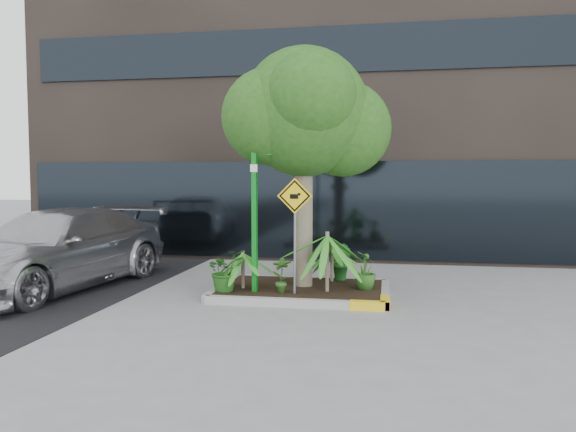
% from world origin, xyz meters
% --- Properties ---
extents(ground, '(80.00, 80.00, 0.00)m').
position_xyz_m(ground, '(0.00, 0.00, 0.00)').
color(ground, gray).
rests_on(ground, ground).
extents(building, '(18.00, 8.00, 15.00)m').
position_xyz_m(building, '(0.50, 8.50, 7.50)').
color(building, '#2D2621').
rests_on(building, ground).
extents(planter, '(3.35, 2.36, 0.15)m').
position_xyz_m(planter, '(0.23, 0.27, 0.10)').
color(planter, '#9E9E99').
rests_on(planter, ground).
extents(tree, '(3.22, 2.86, 4.83)m').
position_xyz_m(tree, '(0.22, 0.45, 3.53)').
color(tree, gray).
rests_on(tree, ground).
extents(palm_front, '(1.26, 1.26, 1.40)m').
position_xyz_m(palm_front, '(0.73, -0.05, 1.20)').
color(palm_front, gray).
rests_on(palm_front, ground).
extents(palm_left, '(0.81, 0.81, 0.90)m').
position_xyz_m(palm_left, '(-0.90, -0.03, 0.82)').
color(palm_left, gray).
rests_on(palm_left, ground).
extents(palm_back, '(0.81, 0.81, 0.90)m').
position_xyz_m(palm_back, '(0.71, 0.98, 0.82)').
color(palm_back, gray).
rests_on(palm_back, ground).
extents(parked_car, '(3.11, 5.86, 1.62)m').
position_xyz_m(parked_car, '(-4.82, -0.03, 0.81)').
color(parked_car, '#AAAAAE').
rests_on(parked_car, ground).
extents(shrub_a, '(1.01, 1.01, 0.79)m').
position_xyz_m(shrub_a, '(-1.15, -0.38, 0.55)').
color(shrub_a, '#1E4F16').
rests_on(shrub_a, planter).
extents(shrub_b, '(0.53, 0.53, 0.72)m').
position_xyz_m(shrub_b, '(1.42, 0.28, 0.51)').
color(shrub_b, '#285E1C').
rests_on(shrub_b, planter).
extents(shrub_c, '(0.45, 0.45, 0.67)m').
position_xyz_m(shrub_c, '(-0.09, -0.32, 0.49)').
color(shrub_c, '#2E611E').
rests_on(shrub_c, planter).
extents(shrub_d, '(0.61, 0.61, 0.78)m').
position_xyz_m(shrub_d, '(0.91, 1.12, 0.54)').
color(shrub_d, '#1C641F').
rests_on(shrub_d, planter).
extents(street_sign_post, '(0.94, 0.97, 3.18)m').
position_xyz_m(street_sign_post, '(-0.53, -0.24, 1.97)').
color(street_sign_post, '#0B7D1A').
rests_on(street_sign_post, ground).
extents(cattle_sign, '(0.65, 0.11, 2.12)m').
position_xyz_m(cattle_sign, '(0.16, -0.35, 1.58)').
color(cattle_sign, slate).
rests_on(cattle_sign, ground).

